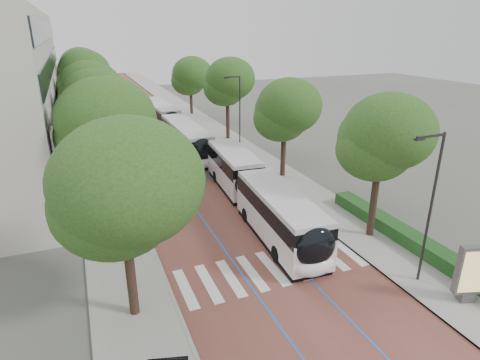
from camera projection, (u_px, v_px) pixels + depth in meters
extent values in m
plane|color=#51544C|center=(277.00, 279.00, 21.50)|extent=(160.00, 160.00, 0.00)
cube|color=brown|center=(146.00, 124.00, 56.09)|extent=(11.00, 140.00, 0.02)
cube|color=gray|center=(90.00, 128.00, 53.43)|extent=(4.00, 140.00, 0.12)
cube|color=gray|center=(198.00, 119.00, 58.73)|extent=(4.00, 140.00, 0.12)
cube|color=gray|center=(105.00, 127.00, 54.10)|extent=(0.20, 140.00, 0.14)
cube|color=gray|center=(185.00, 120.00, 58.06)|extent=(0.20, 140.00, 0.14)
cube|color=silver|center=(186.00, 288.00, 20.66)|extent=(0.55, 3.60, 0.01)
cube|color=silver|center=(209.00, 283.00, 21.10)|extent=(0.55, 3.60, 0.01)
cube|color=silver|center=(231.00, 278.00, 21.54)|extent=(0.55, 3.60, 0.01)
cube|color=silver|center=(252.00, 273.00, 21.99)|extent=(0.55, 3.60, 0.01)
cube|color=silver|center=(272.00, 268.00, 22.43)|extent=(0.55, 3.60, 0.01)
cube|color=silver|center=(292.00, 263.00, 22.87)|extent=(0.55, 3.60, 0.01)
cube|color=silver|center=(311.00, 259.00, 23.31)|extent=(0.55, 3.60, 0.01)
cube|color=silver|center=(329.00, 254.00, 23.75)|extent=(0.55, 3.60, 0.01)
cube|color=silver|center=(347.00, 250.00, 24.20)|extent=(0.55, 3.60, 0.01)
cube|color=blue|center=(135.00, 125.00, 55.52)|extent=(0.12, 126.00, 0.01)
cube|color=blue|center=(158.00, 123.00, 56.66)|extent=(0.12, 126.00, 0.01)
cube|color=black|center=(62.00, 128.00, 40.96)|extent=(0.12, 38.00, 1.60)
cube|color=black|center=(57.00, 96.00, 39.82)|extent=(0.12, 38.00, 1.60)
cube|color=black|center=(51.00, 63.00, 38.68)|extent=(0.12, 38.00, 1.60)
cube|color=black|center=(46.00, 30.00, 37.61)|extent=(0.12, 38.00, 1.60)
cube|color=#18471A|center=(410.00, 239.00, 24.53)|extent=(1.20, 14.00, 0.80)
cylinder|color=#29282B|center=(430.00, 211.00, 19.84)|extent=(0.14, 0.14, 8.00)
cube|color=#29282B|center=(431.00, 136.00, 18.17)|extent=(1.70, 0.12, 0.12)
cube|color=#29282B|center=(419.00, 139.00, 17.95)|extent=(0.50, 0.20, 0.10)
cylinder|color=#29282B|center=(240.00, 115.00, 41.46)|extent=(0.14, 0.14, 8.00)
cube|color=#29282B|center=(232.00, 77.00, 39.79)|extent=(1.70, 0.12, 0.12)
cube|color=#29282B|center=(226.00, 78.00, 39.57)|extent=(0.50, 0.20, 0.10)
cylinder|color=#29282B|center=(132.00, 174.00, 24.80)|extent=(0.14, 0.14, 8.00)
cylinder|color=black|center=(131.00, 275.00, 18.08)|extent=(0.44, 0.44, 4.35)
ellipsoid|color=#214917|center=(122.00, 194.00, 16.67)|extent=(6.35, 6.35, 5.39)
cylinder|color=black|center=(111.00, 196.00, 25.76)|extent=(0.44, 0.44, 4.90)
ellipsoid|color=#214917|center=(102.00, 129.00, 24.17)|extent=(5.94, 5.94, 5.05)
cylinder|color=black|center=(100.00, 158.00, 33.57)|extent=(0.44, 0.44, 4.75)
ellipsoid|color=#214917|center=(93.00, 107.00, 32.03)|extent=(5.67, 5.67, 4.82)
cylinder|color=black|center=(93.00, 133.00, 42.28)|extent=(0.44, 0.44, 4.45)
ellipsoid|color=#214917|center=(88.00, 94.00, 40.83)|extent=(6.43, 6.43, 5.47)
cylinder|color=black|center=(87.00, 110.00, 52.58)|extent=(0.44, 0.44, 4.84)
ellipsoid|color=#214917|center=(83.00, 76.00, 51.02)|extent=(6.41, 6.41, 5.45)
cylinder|color=black|center=(83.00, 95.00, 65.60)|extent=(0.44, 0.44, 4.59)
ellipsoid|color=#214917|center=(79.00, 69.00, 64.12)|extent=(6.36, 6.36, 5.41)
cylinder|color=black|center=(373.00, 204.00, 25.15)|extent=(0.44, 0.44, 4.50)
ellipsoid|color=#214917|center=(381.00, 141.00, 23.69)|extent=(5.37, 5.37, 4.56)
cylinder|color=black|center=(283.00, 154.00, 35.60)|extent=(0.44, 0.44, 4.12)
ellipsoid|color=#214917|center=(285.00, 113.00, 34.26)|extent=(5.57, 5.57, 4.73)
cylinder|color=black|center=(228.00, 120.00, 47.61)|extent=(0.44, 0.44, 4.64)
ellipsoid|color=#214917|center=(227.00, 84.00, 46.11)|extent=(5.72, 5.72, 4.86)
cylinder|color=black|center=(191.00, 101.00, 61.58)|extent=(0.44, 0.44, 3.94)
ellipsoid|color=#214917|center=(190.00, 78.00, 60.30)|extent=(6.01, 6.01, 5.11)
cylinder|color=black|center=(252.00, 186.00, 29.36)|extent=(2.36, 1.06, 2.30)
cube|color=white|center=(280.00, 222.00, 25.00)|extent=(3.14, 9.51, 1.82)
cube|color=black|center=(280.00, 205.00, 24.59)|extent=(3.16, 9.33, 0.97)
cube|color=silver|center=(281.00, 196.00, 24.36)|extent=(3.07, 9.32, 0.31)
cube|color=black|center=(279.00, 237.00, 25.38)|extent=(3.06, 9.13, 0.35)
cube|color=white|center=(234.00, 173.00, 33.38)|extent=(3.03, 7.89, 1.82)
cube|color=black|center=(234.00, 160.00, 32.97)|extent=(3.05, 7.74, 0.97)
cube|color=silver|center=(234.00, 153.00, 32.75)|extent=(2.96, 7.74, 0.31)
cube|color=black|center=(234.00, 185.00, 33.77)|extent=(2.95, 7.58, 0.35)
ellipsoid|color=black|center=(315.00, 247.00, 20.71)|extent=(2.42, 1.26, 2.28)
ellipsoid|color=white|center=(314.00, 266.00, 21.08)|extent=(2.41, 1.16, 1.14)
cylinder|color=black|center=(277.00, 254.00, 22.91)|extent=(0.37, 1.02, 1.00)
cylinder|color=black|center=(312.00, 248.00, 23.58)|extent=(0.37, 1.02, 1.00)
cylinder|color=black|center=(216.00, 177.00, 34.80)|extent=(0.37, 1.02, 1.00)
cylinder|color=black|center=(241.00, 174.00, 35.46)|extent=(0.37, 1.02, 1.00)
cylinder|color=black|center=(246.00, 215.00, 27.67)|extent=(0.37, 1.02, 1.00)
cylinder|color=black|center=(276.00, 211.00, 28.33)|extent=(0.37, 1.02, 1.00)
cube|color=white|center=(186.00, 143.00, 42.26)|extent=(2.59, 12.02, 1.82)
cube|color=black|center=(186.00, 132.00, 41.85)|extent=(2.62, 11.78, 0.97)
cube|color=silver|center=(185.00, 126.00, 41.62)|extent=(2.53, 11.78, 0.31)
cube|color=black|center=(187.00, 152.00, 42.65)|extent=(2.53, 11.54, 0.35)
ellipsoid|color=black|center=(203.00, 150.00, 36.95)|extent=(2.36, 1.12, 2.28)
ellipsoid|color=white|center=(203.00, 162.00, 37.31)|extent=(2.36, 1.02, 1.14)
cylinder|color=black|center=(185.00, 160.00, 39.02)|extent=(0.31, 1.00, 1.00)
cylinder|color=black|center=(207.00, 158.00, 39.83)|extent=(0.31, 1.00, 1.00)
cylinder|color=black|center=(168.00, 142.00, 45.40)|extent=(0.31, 1.00, 1.00)
cylinder|color=black|center=(187.00, 140.00, 46.21)|extent=(0.31, 1.00, 1.00)
cube|color=white|center=(160.00, 118.00, 53.87)|extent=(3.06, 12.10, 1.82)
cube|color=black|center=(160.00, 109.00, 53.46)|extent=(3.09, 11.87, 0.97)
cube|color=silver|center=(159.00, 104.00, 53.23)|extent=(3.00, 11.86, 0.31)
cube|color=black|center=(161.00, 126.00, 54.25)|extent=(2.98, 11.62, 0.35)
ellipsoid|color=black|center=(172.00, 121.00, 48.64)|extent=(2.40, 1.21, 2.28)
ellipsoid|color=white|center=(173.00, 130.00, 49.01)|extent=(2.39, 1.11, 1.14)
cylinder|color=black|center=(159.00, 130.00, 50.64)|extent=(0.35, 1.01, 1.00)
cylinder|color=black|center=(176.00, 128.00, 51.53)|extent=(0.35, 1.01, 1.00)
cylinder|color=black|center=(146.00, 119.00, 56.91)|extent=(0.35, 1.01, 1.00)
cylinder|color=black|center=(162.00, 117.00, 57.80)|extent=(0.35, 1.01, 1.00)
cube|color=#59595B|center=(465.00, 296.00, 19.58)|extent=(0.81, 0.73, 0.44)
cube|color=#59595B|center=(471.00, 270.00, 19.04)|extent=(1.49, 0.82, 2.55)
cube|color=tan|center=(474.00, 272.00, 18.84)|extent=(1.17, 0.40, 2.22)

